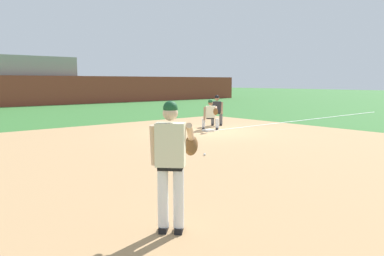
# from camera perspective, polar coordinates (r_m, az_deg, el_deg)

# --- Properties ---
(ground_plane) EXTENTS (160.00, 160.00, 0.00)m
(ground_plane) POSITION_cam_1_polar(r_m,az_deg,el_deg) (15.92, 2.49, -0.52)
(ground_plane) COLOR #336B2D
(infield_dirt_patch) EXTENTS (18.00, 18.00, 0.01)m
(infield_dirt_patch) POSITION_cam_1_polar(r_m,az_deg,el_deg) (10.62, 1.07, -4.36)
(infield_dirt_patch) COLOR tan
(infield_dirt_patch) RESTS_ON ground
(foul_line_stripe) EXTENTS (15.51, 0.10, 0.00)m
(foul_line_stripe) POSITION_cam_1_polar(r_m,az_deg,el_deg) (21.89, 17.63, 1.27)
(foul_line_stripe) COLOR white
(foul_line_stripe) RESTS_ON ground
(first_base_bag) EXTENTS (0.38, 0.38, 0.09)m
(first_base_bag) POSITION_cam_1_polar(r_m,az_deg,el_deg) (15.91, 2.50, -0.36)
(first_base_bag) COLOR white
(first_base_bag) RESTS_ON ground
(baseball) EXTENTS (0.07, 0.07, 0.07)m
(baseball) POSITION_cam_1_polar(r_m,az_deg,el_deg) (10.73, 1.93, -4.06)
(baseball) COLOR white
(baseball) RESTS_ON ground
(pitcher) EXTENTS (0.85, 0.56, 1.86)m
(pitcher) POSITION_cam_1_polar(r_m,az_deg,el_deg) (5.21, -3.06, -4.66)
(pitcher) COLOR black
(pitcher) RESTS_ON ground
(first_baseman) EXTENTS (0.74, 1.08, 1.34)m
(first_baseman) POSITION_cam_1_polar(r_m,az_deg,el_deg) (16.38, 2.88, 2.27)
(first_baseman) COLOR black
(first_baseman) RESTS_ON ground
(umpire) EXTENTS (0.67, 0.67, 1.46)m
(umpire) POSITION_cam_1_polar(r_m,az_deg,el_deg) (17.98, 3.80, 2.89)
(umpire) COLOR black
(umpire) RESTS_ON ground
(outfield_wall) EXTENTS (48.00, 0.50, 2.60)m
(outfield_wall) POSITION_cam_1_polar(r_m,az_deg,el_deg) (35.28, -22.54, 5.27)
(outfield_wall) COLOR brown
(outfield_wall) RESTS_ON ground
(stadium_seating_block) EXTENTS (8.11, 3.35, 4.35)m
(stadium_seating_block) POSITION_cam_1_polar(r_m,az_deg,el_deg) (37.63, -23.76, 6.67)
(stadium_seating_block) COLOR gray
(stadium_seating_block) RESTS_ON ground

